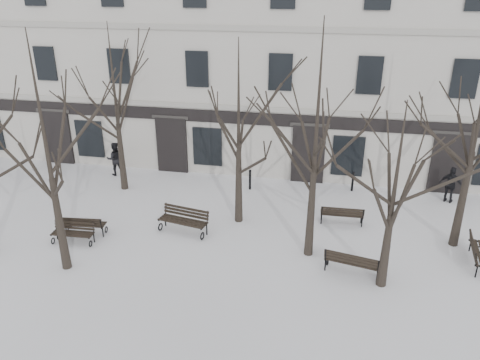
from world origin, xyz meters
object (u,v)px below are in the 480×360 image
(tree_2, at_px, (317,117))
(bench_1, at_px, (83,224))
(bench_0, at_px, (73,232))
(bench_3, at_px, (184,220))
(tree_3, at_px, (396,177))
(bench_4, at_px, (342,214))
(bench_2, at_px, (352,262))
(bench_5, at_px, (478,252))
(tree_1, at_px, (43,129))

(tree_2, height_order, bench_1, tree_2)
(bench_0, bearing_deg, bench_3, 19.16)
(tree_3, distance_m, bench_0, 11.97)
(bench_0, xyz_separation_m, bench_1, (0.09, 0.62, 0.03))
(bench_4, bearing_deg, tree_2, 63.14)
(bench_0, distance_m, bench_2, 10.47)
(bench_0, bearing_deg, tree_3, -5.64)
(bench_3, relative_size, bench_4, 1.19)
(tree_3, relative_size, bench_3, 3.01)
(bench_3, height_order, bench_5, bench_3)
(tree_1, relative_size, bench_4, 4.64)
(bench_3, bearing_deg, tree_3, -4.47)
(tree_1, height_order, bench_5, tree_1)
(tree_2, bearing_deg, bench_2, -34.08)
(tree_2, bearing_deg, bench_0, -174.04)
(tree_3, height_order, bench_0, tree_3)
(bench_2, bearing_deg, bench_1, 8.07)
(bench_2, xyz_separation_m, bench_4, (-0.33, 3.57, -0.04))
(bench_4, distance_m, bench_5, 5.16)
(bench_0, height_order, bench_2, bench_2)
(tree_1, relative_size, bench_1, 4.60)
(tree_1, height_order, bench_1, tree_1)
(bench_1, bearing_deg, tree_1, 97.47)
(tree_2, bearing_deg, tree_3, -29.88)
(bench_4, bearing_deg, tree_1, 26.49)
(tree_1, bearing_deg, bench_0, 110.75)
(tree_1, height_order, tree_3, tree_1)
(bench_1, distance_m, bench_4, 10.45)
(bench_3, xyz_separation_m, bench_5, (10.94, -0.20, -0.04))
(bench_4, relative_size, bench_5, 0.92)
(tree_2, relative_size, bench_4, 4.78)
(tree_3, xyz_separation_m, bench_1, (-11.35, 1.12, -3.45))
(tree_3, height_order, bench_5, tree_3)
(bench_5, bearing_deg, bench_1, 99.81)
(bench_0, height_order, bench_4, bench_4)
(bench_0, distance_m, bench_1, 0.62)
(tree_3, height_order, bench_4, tree_3)
(tree_1, bearing_deg, bench_5, 11.92)
(tree_2, height_order, bench_3, tree_2)
(bench_0, distance_m, bench_4, 10.72)
(bench_3, bearing_deg, bench_4, 27.94)
(tree_1, bearing_deg, bench_1, 103.09)
(tree_3, xyz_separation_m, bench_0, (-11.45, 0.50, -3.48))
(tree_2, relative_size, bench_1, 4.75)
(bench_0, xyz_separation_m, bench_3, (3.93, 1.61, 0.11))
(bench_0, xyz_separation_m, bench_2, (10.47, -0.10, 0.07))
(tree_1, distance_m, tree_3, 10.96)
(bench_4, height_order, bench_5, bench_5)
(bench_0, distance_m, bench_3, 4.25)
(bench_2, bearing_deg, tree_1, 20.70)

